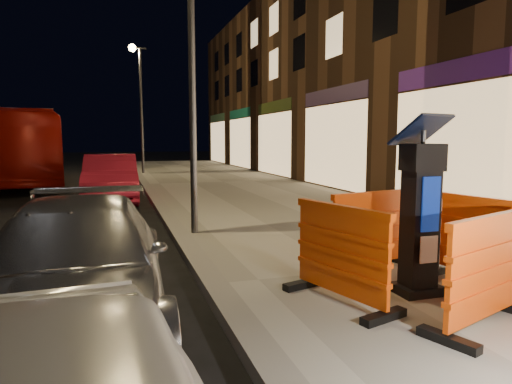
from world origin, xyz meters
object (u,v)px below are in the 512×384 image
object	(u,v)px
barrier_front	(486,272)
barrier_back	(372,231)
bus_doubledecker	(29,184)
barrier_bldgside	(488,242)
car_red	(112,201)
car_silver	(78,326)
parking_kiosk	(420,211)
barrier_kerbside	(341,254)

from	to	relation	value
barrier_front	barrier_back	distance (m)	1.90
barrier_front	bus_doubledecker	size ratio (longest dim) A/B	0.13
barrier_front	barrier_bldgside	size ratio (longest dim) A/B	1.00
car_red	car_silver	bearing A→B (deg)	-91.45
barrier_bldgside	barrier_front	bearing A→B (deg)	122.23
barrier_front	car_red	world-z (taller)	barrier_front
barrier_back	bus_doubledecker	xyz separation A→B (m)	(-6.56, 15.56, -0.66)
parking_kiosk	barrier_back	xyz separation A→B (m)	(0.00, 0.95, -0.41)
car_red	barrier_front	bearing A→B (deg)	-72.94
barrier_front	barrier_bldgside	xyz separation A→B (m)	(0.95, 0.95, 0.00)
parking_kiosk	barrier_back	distance (m)	1.03
barrier_front	car_silver	distance (m)	3.91
barrier_front	barrier_kerbside	bearing A→B (deg)	115.23
barrier_kerbside	car_red	xyz separation A→B (m)	(-2.32, 9.89, -0.66)
barrier_back	car_silver	size ratio (longest dim) A/B	0.31
barrier_bldgside	parking_kiosk	bearing A→B (deg)	77.23
barrier_front	bus_doubledecker	bearing A→B (deg)	90.82
barrier_kerbside	car_red	world-z (taller)	barrier_kerbside
barrier_back	barrier_kerbside	size ratio (longest dim) A/B	1.00
barrier_front	barrier_back	size ratio (longest dim) A/B	1.00
barrier_front	car_red	xyz separation A→B (m)	(-3.27, 10.84, -0.66)
barrier_back	parking_kiosk	bearing A→B (deg)	-101.77
car_silver	bus_doubledecker	world-z (taller)	bus_doubledecker
barrier_back	bus_doubledecker	distance (m)	16.90
bus_doubledecker	barrier_front	bearing A→B (deg)	-76.39
barrier_front	barrier_back	world-z (taller)	same
car_red	bus_doubledecker	xyz separation A→B (m)	(-3.29, 6.62, 0.00)
parking_kiosk	barrier_bldgside	world-z (taller)	parking_kiosk
barrier_front	parking_kiosk	bearing A→B (deg)	70.23
parking_kiosk	barrier_kerbside	size ratio (longest dim) A/B	1.40
barrier_back	barrier_kerbside	xyz separation A→B (m)	(-0.95, -0.95, 0.00)
car_silver	barrier_back	bearing A→B (deg)	8.03
parking_kiosk	barrier_bldgside	bearing A→B (deg)	-14.77
barrier_kerbside	barrier_bldgside	bearing A→B (deg)	-106.77
barrier_kerbside	barrier_bldgside	world-z (taller)	same
barrier_bldgside	car_silver	world-z (taller)	barrier_bldgside
barrier_front	barrier_back	xyz separation A→B (m)	(0.00, 1.90, 0.00)
barrier_kerbside	barrier_bldgside	distance (m)	1.90
parking_kiosk	car_silver	world-z (taller)	parking_kiosk
barrier_back	car_red	size ratio (longest dim) A/B	0.31
barrier_back	barrier_bldgside	xyz separation A→B (m)	(0.95, -0.95, 0.00)
car_silver	barrier_front	bearing A→B (deg)	-21.28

